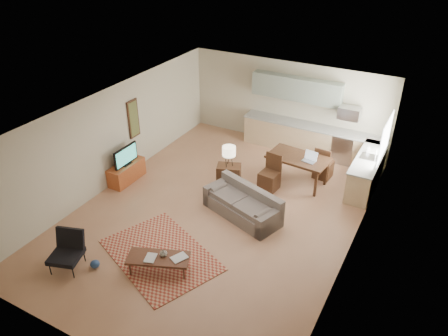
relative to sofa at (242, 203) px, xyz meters
The scene contains 25 objects.
room 1.15m from the sofa, 161.78° to the right, with size 9.00×9.00×9.00m.
kitchen_counter_back 4.01m from the sofa, 85.28° to the left, with size 4.26×0.64×0.92m, color tan, non-canonical shape.
kitchen_counter_right 3.67m from the sofa, 50.00° to the left, with size 0.64×2.26×0.92m, color tan, non-canonical shape.
kitchen_range 4.24m from the sofa, 70.29° to the left, with size 0.62×0.62×0.90m, color #A5A8AD.
kitchen_microwave 4.42m from the sofa, 70.39° to the left, with size 0.62×0.40×0.35m, color #A5A8AD.
upper_cabinets 4.44m from the sofa, 93.73° to the left, with size 2.80×0.34×0.70m, color gray.
window_right 4.05m from the sofa, 46.60° to the left, with size 0.02×1.40×1.05m, color white.
wall_art_left 4.02m from the sofa, 169.33° to the left, with size 0.06×0.42×1.10m, color olive, non-canonical shape.
triptych 4.55m from the sofa, 98.89° to the left, with size 1.70×0.04×0.50m, color beige, non-canonical shape.
rug 2.39m from the sofa, 112.89° to the right, with size 2.56×1.77×0.02m, color maroon.
sofa is the anchor object (origin of this frame).
coffee_table 2.68m from the sofa, 103.96° to the right, with size 1.29×0.51×0.39m, color #452416, non-canonical shape.
book_a 2.87m from the sofa, 107.48° to the right, with size 0.30×0.35×0.03m, color maroon.
book_b 2.39m from the sofa, 98.45° to the right, with size 0.36×0.40×0.02m, color navy.
vase 2.57m from the sofa, 102.79° to the right, with size 0.19×0.19×0.16m, color black.
armchair 4.19m from the sofa, 124.94° to the right, with size 0.71×0.71×0.82m, color black, non-canonical shape.
tv_credenza 3.58m from the sofa, behind, with size 0.44×1.16×0.53m, color #95411E, non-canonical shape.
tv 3.56m from the sofa, behind, with size 0.09×0.89×0.53m, color black, non-canonical shape.
console_table 1.26m from the sofa, 133.16° to the left, with size 0.63×0.42×0.73m, color #341E12, non-canonical shape.
table_lamp 1.42m from the sofa, 133.16° to the left, with size 0.35×0.35×0.58m, color beige, non-canonical shape.
dining_table 2.20m from the sofa, 72.98° to the left, with size 1.62×0.93×0.82m, color #341E12, non-canonical shape.
dining_chair_near 1.46m from the sofa, 86.27° to the left, with size 0.48×0.50×1.00m, color #341E12, non-canonical shape.
dining_chair_far 3.01m from the sofa, 66.61° to the left, with size 0.46×0.49×0.97m, color #341E12, non-canonical shape.
laptop 2.29m from the sofa, 64.10° to the left, with size 0.35×0.26×0.26m, color #A5A8AD, non-canonical shape.
soap_bottle 3.88m from the sofa, 53.82° to the left, with size 0.10×0.10×0.19m, color beige.
Camera 1 is at (4.39, -7.78, 6.48)m, focal length 35.00 mm.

